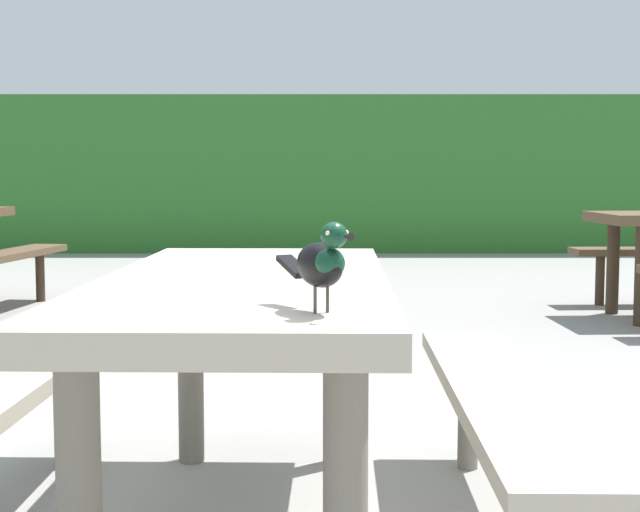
{
  "coord_description": "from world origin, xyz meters",
  "views": [
    {
      "loc": [
        -0.05,
        -2.28,
        1.02
      ],
      "look_at": [
        -0.05,
        -0.3,
        0.84
      ],
      "focal_mm": 52.07,
      "sensor_mm": 36.0,
      "label": 1
    }
  ],
  "objects": [
    {
      "name": "hedge_wall",
      "position": [
        0.0,
        10.49,
        0.99
      ],
      "size": [
        28.0,
        2.33,
        1.98
      ],
      "primitive_type": "cube",
      "color": "#2D6B28",
      "rests_on": "ground"
    },
    {
      "name": "picnic_table_foreground",
      "position": [
        -0.25,
        0.22,
        0.56
      ],
      "size": [
        1.71,
        1.81,
        0.74
      ],
      "color": "#B2A893",
      "rests_on": "ground"
    },
    {
      "name": "bird_grackle",
      "position": [
        -0.05,
        -0.46,
        0.84
      ],
      "size": [
        0.16,
        0.27,
        0.18
      ],
      "color": "black",
      "rests_on": "picnic_table_foreground"
    }
  ]
}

